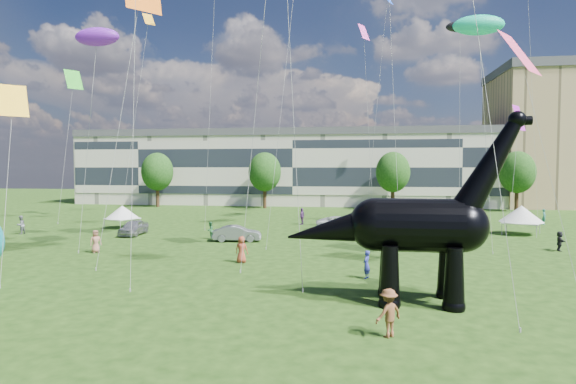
# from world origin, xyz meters

# --- Properties ---
(ground) EXTENTS (220.00, 220.00, 0.00)m
(ground) POSITION_xyz_m (0.00, 0.00, 0.00)
(ground) COLOR #16330C
(ground) RESTS_ON ground
(terrace_row) EXTENTS (78.00, 11.00, 12.00)m
(terrace_row) POSITION_xyz_m (-8.00, 62.00, 6.00)
(terrace_row) COLOR beige
(terrace_row) RESTS_ON ground
(tree_far_left) EXTENTS (5.20, 5.20, 9.44)m
(tree_far_left) POSITION_xyz_m (-30.00, 53.00, 6.29)
(tree_far_left) COLOR #382314
(tree_far_left) RESTS_ON ground
(tree_mid_left) EXTENTS (5.20, 5.20, 9.44)m
(tree_mid_left) POSITION_xyz_m (-12.00, 53.00, 6.29)
(tree_mid_left) COLOR #382314
(tree_mid_left) RESTS_ON ground
(tree_mid_right) EXTENTS (5.20, 5.20, 9.44)m
(tree_mid_right) POSITION_xyz_m (8.00, 53.00, 6.29)
(tree_mid_right) COLOR #382314
(tree_mid_right) RESTS_ON ground
(tree_far_right) EXTENTS (5.20, 5.20, 9.44)m
(tree_far_right) POSITION_xyz_m (26.00, 53.00, 6.29)
(tree_far_right) COLOR #382314
(tree_far_right) RESTS_ON ground
(dinosaur_sculpture) EXTENTS (11.65, 3.27, 9.55)m
(dinosaur_sculpture) POSITION_xyz_m (5.13, 1.66, 3.61)
(dinosaur_sculpture) COLOR black
(dinosaur_sculpture) RESTS_ON ground
(car_silver) EXTENTS (2.04, 4.46, 1.48)m
(car_silver) POSITION_xyz_m (-18.78, 21.40, 0.74)
(car_silver) COLOR #B0B0B5
(car_silver) RESTS_ON ground
(car_grey) EXTENTS (4.43, 2.09, 1.40)m
(car_grey) POSITION_xyz_m (-7.91, 19.05, 0.70)
(car_grey) COLOR slate
(car_grey) RESTS_ON ground
(car_white) EXTENTS (5.29, 2.62, 1.44)m
(car_white) POSITION_xyz_m (0.99, 27.78, 0.72)
(car_white) COLOR white
(car_white) RESTS_ON ground
(car_dark) EXTENTS (4.58, 5.80, 1.57)m
(car_dark) POSITION_xyz_m (12.16, 22.67, 0.79)
(car_dark) COLOR #595960
(car_dark) RESTS_ON ground
(gazebo_near) EXTENTS (5.29, 5.29, 2.81)m
(gazebo_near) POSITION_xyz_m (11.89, 25.73, 1.97)
(gazebo_near) COLOR silver
(gazebo_near) RESTS_ON ground
(gazebo_far) EXTENTS (5.38, 5.38, 2.83)m
(gazebo_far) POSITION_xyz_m (18.47, 27.23, 1.99)
(gazebo_far) COLOR silver
(gazebo_far) RESTS_ON ground
(gazebo_left) EXTENTS (4.63, 4.63, 2.43)m
(gazebo_left) POSITION_xyz_m (-22.46, 26.33, 1.71)
(gazebo_left) COLOR silver
(gazebo_left) RESTS_ON ground
(visitors) EXTENTS (54.58, 40.72, 1.90)m
(visitors) POSITION_xyz_m (-1.27, 15.44, 0.89)
(visitors) COLOR black
(visitors) RESTS_ON ground
(kites) EXTENTS (64.25, 41.11, 29.00)m
(kites) POSITION_xyz_m (1.78, 21.82, 21.31)
(kites) COLOR red
(kites) RESTS_ON ground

